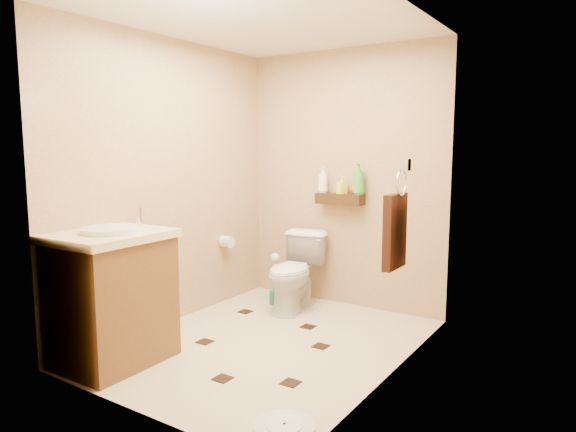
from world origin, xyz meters
The scene contains 18 objects.
ground centered at (0.00, 0.00, 0.00)m, with size 2.50×2.50×0.00m, color beige.
wall_back centered at (0.00, 1.25, 1.20)m, with size 2.00×0.04×2.40m, color tan.
wall_front centered at (0.00, -1.25, 1.20)m, with size 2.00×0.04×2.40m, color tan.
wall_left centered at (-1.00, 0.00, 1.20)m, with size 0.04×2.50×2.40m, color tan.
wall_right centered at (1.00, 0.00, 1.20)m, with size 0.04×2.50×2.40m, color tan.
ceiling centered at (0.00, 0.00, 2.40)m, with size 2.00×2.50×0.02m, color silver.
wall_shelf centered at (0.00, 1.17, 1.02)m, with size 0.46×0.14×0.10m, color #3A2510.
floor_accents centered at (0.01, -0.04, 0.00)m, with size 1.24×1.28×0.01m.
toilet centered at (-0.28, 0.83, 0.35)m, with size 0.40×0.70×0.71m, color white.
vanity centered at (-0.70, -0.86, 0.48)m, with size 0.64×0.77×1.07m.
bathroom_scale centered at (0.82, -0.99, 0.03)m, with size 0.40×0.40×0.07m.
toilet_brush centered at (-0.52, 0.86, 0.18)m, with size 0.11×0.11×0.50m.
towel_ring centered at (0.91, 0.25, 0.95)m, with size 0.12×0.30×0.76m.
toilet_paper centered at (-0.94, 0.65, 0.60)m, with size 0.12×0.11×0.12m.
bottle_a centered at (-0.18, 1.17, 1.19)m, with size 0.10×0.10×0.25m, color white.
bottle_b centered at (0.02, 1.17, 1.15)m, with size 0.07×0.08×0.17m, color yellow.
bottle_c centered at (0.16, 1.17, 1.14)m, with size 0.10×0.10×0.13m, color red.
bottle_d centered at (0.19, 1.17, 1.21)m, with size 0.11×0.11×0.29m, color green.
Camera 1 is at (2.21, -3.08, 1.49)m, focal length 32.00 mm.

